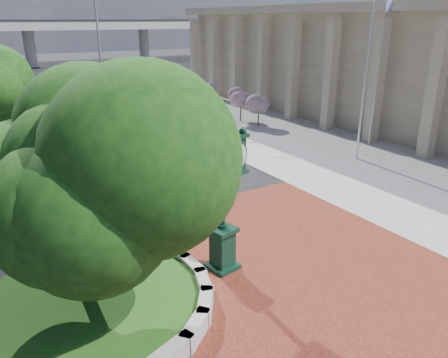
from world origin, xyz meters
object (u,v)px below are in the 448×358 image
at_px(parked_car, 53,93).
at_px(street_lamp_near, 102,43).
at_px(flagpole_a, 368,52).
at_px(flagpole_b, 378,70).
at_px(post_clock, 222,186).

height_order(parked_car, street_lamp_near, street_lamp_near).
distance_m(flagpole_a, flagpole_b, 3.64).
distance_m(flagpole_a, street_lamp_near, 23.54).
distance_m(post_clock, flagpole_b, 17.52).
height_order(post_clock, parked_car, post_clock).
distance_m(flagpole_b, street_lamp_near, 23.15).
distance_m(post_clock, parked_car, 35.39).
xyz_separation_m(parked_car, flagpole_a, (10.71, -29.33, 5.20)).
bearing_deg(flagpole_a, parked_car, 110.06).
xyz_separation_m(parked_car, flagpole_b, (13.69, -27.64, 3.99)).
bearing_deg(parked_car, flagpole_a, -55.07).
distance_m(post_clock, street_lamp_near, 28.88).
relative_size(flagpole_b, street_lamp_near, 0.95).
relative_size(parked_car, flagpole_a, 0.36).
bearing_deg(flagpole_b, post_clock, -154.04).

